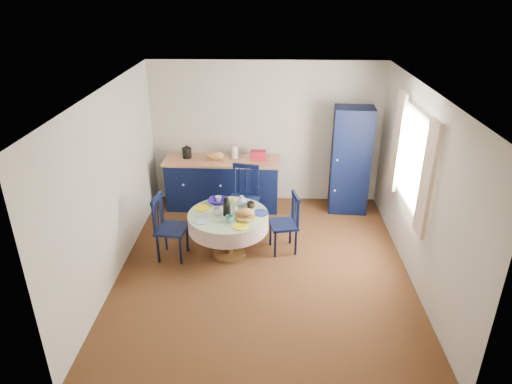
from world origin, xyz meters
TOP-DOWN VIEW (x-y plane):
  - floor at (0.00, 0.00)m, footprint 4.50×4.50m
  - ceiling at (0.00, 0.00)m, footprint 4.50×4.50m
  - wall_back at (0.00, 2.25)m, footprint 4.00×0.02m
  - wall_left at (-2.00, 0.00)m, footprint 0.02×4.50m
  - wall_right at (2.00, 0.00)m, footprint 0.02×4.50m
  - window at (1.95, 0.30)m, footprint 0.10×1.74m
  - kitchen_counter at (-0.75, 1.90)m, footprint 2.00×0.67m
  - pantry_cabinet at (1.43, 1.85)m, footprint 0.67×0.50m
  - dining_table at (-0.50, 0.30)m, footprint 1.14×1.14m
  - chair_left at (-1.36, 0.25)m, footprint 0.45×0.47m
  - chair_far at (-0.34, 1.14)m, footprint 0.55×0.53m
  - chair_right at (0.32, 0.48)m, footprint 0.46×0.48m
  - mug_a at (-0.67, 0.28)m, footprint 0.12×0.12m
  - mug_b at (-0.47, 0.06)m, footprint 0.11×0.11m
  - mug_c at (-0.20, 0.48)m, footprint 0.12×0.12m
  - mug_d at (-0.69, 0.69)m, footprint 0.09×0.09m
  - cobalt_bowl at (-0.69, 0.63)m, footprint 0.28×0.28m

SIDE VIEW (x-z plane):
  - floor at x=0.00m, z-range 0.00..0.00m
  - chair_right at x=0.32m, z-range 0.01..0.91m
  - kitchen_counter at x=-0.75m, z-range -0.11..1.02m
  - chair_left at x=-1.36m, z-range 0.01..0.97m
  - chair_far at x=-0.34m, z-range 0.01..1.06m
  - dining_table at x=-0.50m, z-range 0.09..1.06m
  - cobalt_bowl at x=-0.69m, z-range 0.69..0.76m
  - mug_d at x=-0.69m, z-range 0.69..0.77m
  - mug_a at x=-0.67m, z-range 0.69..0.78m
  - mug_c at x=-0.20m, z-range 0.69..0.78m
  - mug_b at x=-0.47m, z-range 0.69..0.79m
  - pantry_cabinet at x=1.43m, z-range 0.00..1.83m
  - wall_back at x=0.00m, z-range 0.00..2.50m
  - wall_left at x=-2.00m, z-range 0.00..2.50m
  - wall_right at x=2.00m, z-range 0.00..2.50m
  - window at x=1.95m, z-range 0.80..2.25m
  - ceiling at x=0.00m, z-range 2.50..2.50m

